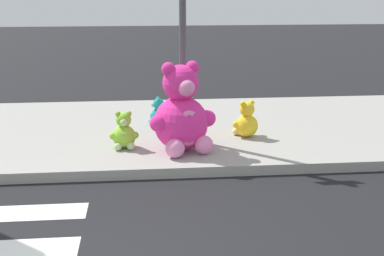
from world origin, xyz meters
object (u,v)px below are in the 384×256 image
Objects in this scene: plush_lime at (124,133)px; plush_teal at (158,114)px; plush_pink_large at (182,116)px; plush_yellow at (246,122)px; sign_pole at (183,33)px.

plush_teal is at bearing 66.84° from plush_lime.
plush_pink_large is 0.94m from plush_lime.
plush_lime is at bearing 167.20° from plush_pink_large.
plush_yellow is at bearing -31.64° from plush_teal.
sign_pole is 6.39× the size of plush_teal.
plush_teal is at bearing 148.36° from plush_yellow.
plush_pink_large is 2.33× the size of plush_lime.
plush_teal is (-1.42, 0.87, -0.04)m from plush_yellow.
plush_lime is 0.95× the size of plush_yellow.
plush_lime is (-0.87, 0.20, -0.31)m from plush_pink_large.
sign_pole reaches higher than plush_pink_large.
plush_pink_large reaches higher than plush_yellow.
plush_lime is at bearing -167.39° from plush_yellow.
plush_lime is 2.03m from plush_yellow.
sign_pole is 1.79m from plush_yellow.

